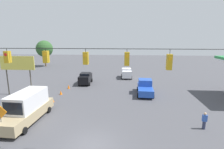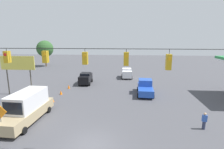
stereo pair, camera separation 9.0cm
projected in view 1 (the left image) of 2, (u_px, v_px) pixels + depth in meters
The scene contains 15 objects.
ground_plane at pixel (91, 145), 13.61m from camera, with size 140.00×140.00×0.00m, color #47474C.
overhead_signal_span at pixel (88, 81), 11.65m from camera, with size 23.01×0.38×8.27m.
sedan_black_withflow_far at pixel (85, 78), 31.23m from camera, with size 2.15×4.16×2.01m.
box_truck_tan_parked_shoulder at pixel (27, 107), 17.30m from camera, with size 2.74×7.00×2.94m.
sedan_white_oncoming_deep at pixel (127, 73), 35.80m from camera, with size 2.20×3.95×2.01m.
pickup_truck_blue_oncoming_far at pixel (145, 88), 25.62m from camera, with size 2.48×5.14×2.12m.
traffic_cone_nearest at pixel (27, 120), 16.94m from camera, with size 0.38×0.38×0.63m, color orange.
traffic_cone_second at pixel (43, 108), 19.92m from camera, with size 0.38×0.38×0.63m, color orange.
traffic_cone_third at pixel (53, 100), 22.52m from camera, with size 0.38×0.38×0.63m, color orange.
traffic_cone_fourth at pixel (61, 92), 25.51m from camera, with size 0.38×0.38×0.63m, color orange.
traffic_cone_fifth at pixel (69, 87), 28.52m from camera, with size 0.38×0.38×0.63m, color orange.
roadside_billboard at pixel (17, 66), 24.72m from camera, with size 5.00×0.16×5.63m.
work_zone_sign at pixel (0, 114), 14.41m from camera, with size 1.27×0.06×2.84m.
pedestrian at pixel (204, 121), 15.82m from camera, with size 0.40×0.28×1.61m.
tree_horizon_left at pixel (44, 49), 49.20m from camera, with size 4.61×4.61×7.35m.
Camera 1 is at (-2.55, 12.00, 8.23)m, focal length 28.00 mm.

